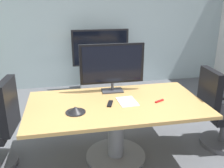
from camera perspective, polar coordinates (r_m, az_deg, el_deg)
name	(u,v)px	position (r m, az deg, el deg)	size (l,w,h in m)	color
ground_plane	(122,156)	(3.33, 2.25, -16.28)	(7.25, 7.25, 0.00)	#515459
wall_back_glass_partition	(92,24)	(5.56, -4.54, 13.68)	(6.25, 0.10, 2.77)	#9EB2B7
conference_table	(116,117)	(3.03, 0.92, -7.58)	(2.08, 1.12, 0.75)	#B2894C
office_chair_right	(218,115)	(3.60, 23.36, -6.65)	(0.61, 0.59, 1.09)	#4C4C51
tv_monitor	(112,65)	(3.19, 0.04, 4.39)	(0.84, 0.18, 0.64)	#333338
wall_display_unit	(101,69)	(5.41, -2.65, 3.37)	(1.20, 0.36, 1.31)	#B7BABC
conference_phone	(75,110)	(2.73, -8.43, -5.94)	(0.22, 0.22, 0.07)	black
remote_control	(110,104)	(2.90, -0.46, -4.56)	(0.05, 0.17, 0.02)	black
whiteboard_marker	(159,101)	(3.02, 10.89, -3.87)	(0.13, 0.02, 0.02)	red
paper_notepad	(127,102)	(2.98, 3.55, -4.06)	(0.21, 0.30, 0.01)	white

